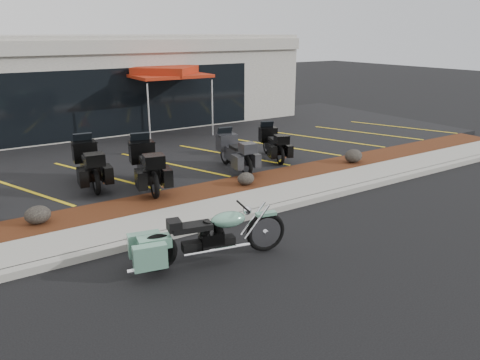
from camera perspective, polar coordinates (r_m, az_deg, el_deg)
ground at (r=10.42m, az=4.95°, el=-5.93°), size 90.00×90.00×0.00m
curb at (r=11.05m, az=2.10°, el=-4.02°), size 24.00×0.25×0.15m
sidewalk at (r=11.59m, az=0.11°, el=-2.95°), size 24.00×1.20×0.15m
mulch_bed at (r=12.55m, az=-2.89°, el=-1.31°), size 24.00×1.20×0.16m
upper_lot at (r=17.26m, az=-11.98°, el=3.60°), size 26.00×9.60×0.15m
dealership_building at (r=22.84m, az=-18.20°, el=11.42°), size 18.00×8.16×4.00m
boulder_left at (r=11.08m, az=-23.44°, el=-3.92°), size 0.56×0.46×0.39m
boulder_mid at (r=12.73m, az=0.72°, el=0.17°), size 0.48×0.40×0.34m
boulder_right at (r=15.34m, az=13.66°, el=2.88°), size 0.60×0.50×0.42m
hero_cruiser at (r=9.16m, az=3.16°, el=-5.68°), size 3.12×1.35×1.06m
touring_black_front at (r=13.95m, az=-18.45°, el=2.84°), size 1.10×2.33×1.31m
touring_black_mid at (r=13.37m, az=-11.95°, el=2.86°), size 1.33×2.46×1.36m
touring_grey at (r=14.66m, az=-1.81°, el=4.21°), size 1.02×2.12×1.19m
touring_black_rear at (r=15.94m, az=3.29°, el=5.18°), size 1.32×2.09×1.14m
traffic_cone at (r=16.30m, az=-12.63°, el=3.84°), size 0.37×0.37×0.45m
popup_canopy at (r=19.26m, az=-9.07°, el=12.78°), size 3.06×3.06×2.68m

